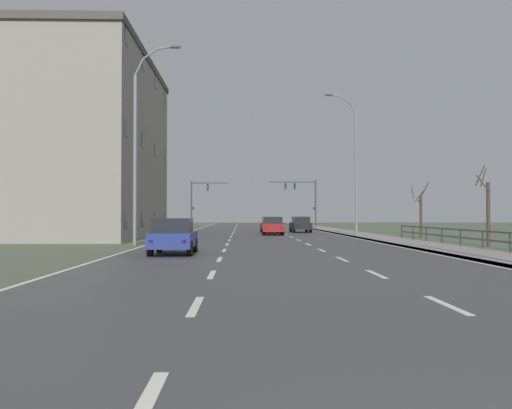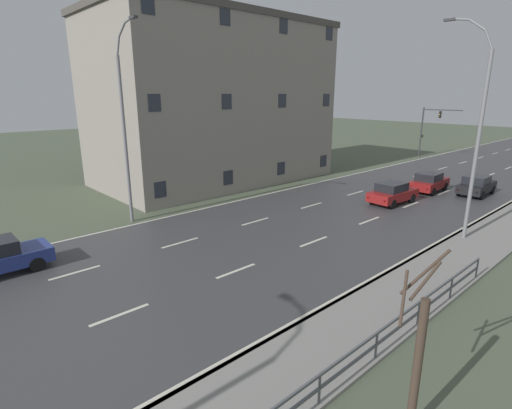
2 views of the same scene
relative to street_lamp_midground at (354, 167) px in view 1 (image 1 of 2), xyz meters
The scene contains 15 objects.
ground_plane 11.84m from the street_lamp_midground, 135.61° to the left, with size 160.00×160.00×0.12m.
road_asphalt_strip 21.41m from the street_lamp_midground, 111.11° to the left, with size 14.00×120.00×0.03m.
sidewalk_right 20.08m from the street_lamp_midground, 87.09° to the left, with size 3.00×120.00×0.12m.
guardrail 19.90m from the street_lamp_midground, 82.85° to the right, with size 0.07×29.08×1.00m.
street_lamp_midground is the anchor object (origin of this frame).
street_lamp_left_bank 19.07m from the street_lamp_midground, 141.30° to the right, with size 2.66×0.24×11.49m.
traffic_signal_right 26.45m from the street_lamp_midground, 92.27° to the left, with size 6.00×0.36×6.20m.
traffic_signal_left 30.37m from the street_lamp_midground, 118.64° to the left, with size 4.67×0.36×6.08m.
car_distant 12.37m from the street_lamp_midground, 105.89° to the left, with size 1.96×4.16×1.57m.
car_mid_centre 8.74m from the street_lamp_midground, 148.59° to the left, with size 1.97×4.17×1.57m.
car_near_right 23.42m from the street_lamp_midground, 121.23° to the right, with size 1.86×4.11×1.57m.
car_far_left 12.15m from the street_lamp_midground, 123.22° to the left, with size 2.02×4.19×1.57m.
brick_building 21.77m from the street_lamp_midground, behind, with size 11.37×20.42×13.92m.
bare_tree_mid 15.27m from the street_lamp_midground, 73.19° to the right, with size 0.80×1.32×4.47m.
bare_tree_far 6.42m from the street_lamp_midground, 32.93° to the right, with size 1.32×1.17×4.19m.
Camera 1 is at (-1.48, -2.80, 1.69)m, focal length 38.69 mm.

